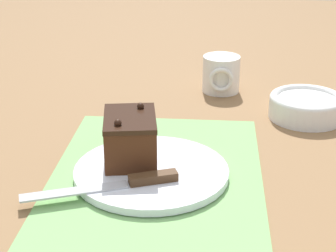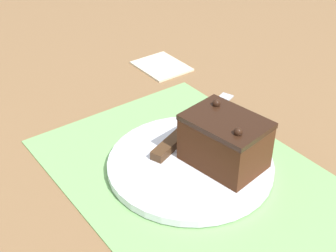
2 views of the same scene
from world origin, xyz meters
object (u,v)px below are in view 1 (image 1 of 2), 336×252
object	(u,v)px
cake_plate	(151,172)
chocolate_cake	(130,138)
small_bowl	(306,106)
serving_knife	(126,182)
coffee_mug	(221,74)

from	to	relation	value
cake_plate	chocolate_cake	size ratio (longest dim) A/B	1.96
chocolate_cake	small_bowl	xyz separation A→B (m)	(-0.24, 0.32, -0.03)
serving_knife	small_bowl	bearing A→B (deg)	-64.03
small_bowl	cake_plate	bearing A→B (deg)	-45.90
cake_plate	chocolate_cake	xyz separation A→B (m)	(-0.03, -0.04, 0.04)
cake_plate	coffee_mug	distance (m)	0.43
chocolate_cake	coffee_mug	bearing A→B (deg)	158.72
small_bowl	chocolate_cake	bearing A→B (deg)	-52.81
chocolate_cake	coffee_mug	distance (m)	0.41
chocolate_cake	serving_knife	size ratio (longest dim) A/B	0.56
small_bowl	serving_knife	bearing A→B (deg)	-43.57
chocolate_cake	small_bowl	size ratio (longest dim) A/B	0.86
chocolate_cake	serving_knife	bearing A→B (deg)	3.69
cake_plate	small_bowl	world-z (taller)	small_bowl
coffee_mug	serving_knife	bearing A→B (deg)	-16.96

